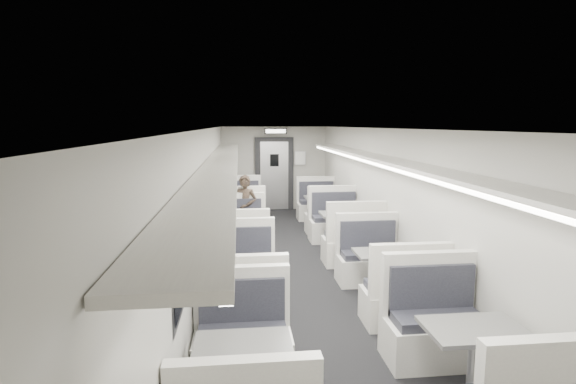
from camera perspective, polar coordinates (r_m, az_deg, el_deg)
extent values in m
cube|color=black|center=(7.40, 1.99, -11.38)|extent=(3.00, 12.00, 0.12)
cube|color=silver|center=(6.95, 2.10, 8.53)|extent=(3.00, 12.00, 0.12)
cube|color=#B0ACA4|center=(13.04, -1.80, 3.03)|extent=(3.00, 0.12, 2.40)
cube|color=#B0ACA4|center=(7.02, -10.67, -1.96)|extent=(0.12, 12.00, 2.40)
cube|color=#B0ACA4|center=(7.45, 14.00, -1.46)|extent=(0.12, 12.00, 2.40)
cube|color=beige|center=(9.90, -6.07, -4.51)|extent=(1.08, 0.60, 0.46)
cube|color=#20202A|center=(9.87, -6.10, -2.89)|extent=(0.96, 0.48, 0.10)
cube|color=beige|center=(9.56, -6.12, -1.38)|extent=(1.08, 0.12, 0.72)
cube|color=beige|center=(11.45, -6.11, -2.71)|extent=(1.08, 0.60, 0.46)
cube|color=#20202A|center=(11.37, -6.13, -1.35)|extent=(0.96, 0.48, 0.10)
cube|color=beige|center=(11.57, -6.16, 0.36)|extent=(1.08, 0.12, 0.72)
cylinder|color=silver|center=(10.65, -6.10, -2.90)|extent=(0.10, 0.10, 0.71)
cylinder|color=silver|center=(10.72, -6.07, -4.67)|extent=(0.37, 0.37, 0.03)
cube|color=slate|center=(10.58, -6.13, -0.81)|extent=(0.90, 0.61, 0.04)
cube|color=beige|center=(7.91, -6.00, -8.04)|extent=(0.98, 0.55, 0.42)
cube|color=#20202A|center=(7.87, -6.03, -6.20)|extent=(0.87, 0.44, 0.09)
cube|color=beige|center=(7.58, -6.05, -4.60)|extent=(0.98, 0.11, 0.65)
cube|color=beige|center=(9.31, -6.05, -5.49)|extent=(0.98, 0.55, 0.42)
cube|color=#20202A|center=(9.22, -6.08, -4.00)|extent=(0.87, 0.44, 0.09)
cube|color=beige|center=(9.39, -6.11, -2.04)|extent=(0.98, 0.11, 0.65)
cylinder|color=silver|center=(8.58, -6.04, -5.94)|extent=(0.09, 0.09, 0.64)
cylinder|color=silver|center=(8.66, -6.01, -7.90)|extent=(0.33, 0.33, 0.03)
cube|color=slate|center=(8.50, -6.08, -3.61)|extent=(0.82, 0.56, 0.04)
cube|color=beige|center=(5.34, -5.82, -16.44)|extent=(1.01, 0.56, 0.43)
cube|color=#20202A|center=(5.26, -5.87, -13.72)|extent=(0.90, 0.45, 0.10)
cube|color=beige|center=(4.94, -5.90, -11.67)|extent=(1.01, 0.11, 0.67)
cube|color=beige|center=(6.71, -5.94, -11.07)|extent=(1.01, 0.56, 0.43)
cube|color=#20202A|center=(6.60, -5.97, -9.01)|extent=(0.90, 0.45, 0.10)
cube|color=beige|center=(6.75, -6.02, -6.09)|extent=(1.01, 0.11, 0.67)
cylinder|color=silver|center=(5.98, -5.91, -12.43)|extent=(0.10, 0.10, 0.66)
cylinder|color=silver|center=(6.10, -5.86, -15.19)|extent=(0.34, 0.34, 0.03)
cube|color=slate|center=(5.85, -5.96, -9.07)|extent=(0.84, 0.57, 0.04)
cube|color=beige|center=(4.76, -5.75, -19.80)|extent=(0.97, 0.54, 0.41)
cube|color=#20202A|center=(4.62, -5.80, -17.22)|extent=(0.86, 0.43, 0.09)
cube|color=beige|center=(4.72, -5.87, -13.02)|extent=(0.97, 0.11, 0.64)
cube|color=slate|center=(3.92, -5.75, -18.82)|extent=(0.81, 0.55, 0.04)
cube|color=beige|center=(10.33, 5.12, -4.02)|extent=(1.02, 0.57, 0.43)
cube|color=#20202A|center=(10.30, 5.10, -2.55)|extent=(0.90, 0.45, 0.10)
cube|color=beige|center=(10.02, 5.39, -1.19)|extent=(1.02, 0.12, 0.67)
cube|color=beige|center=(11.77, 3.68, -2.44)|extent=(1.02, 0.57, 0.43)
cube|color=#20202A|center=(11.70, 3.72, -1.19)|extent=(0.90, 0.45, 0.10)
cube|color=beige|center=(11.88, 3.54, 0.37)|extent=(1.02, 0.12, 0.67)
cylinder|color=silver|center=(11.03, 4.36, -2.59)|extent=(0.10, 0.10, 0.66)
cylinder|color=silver|center=(11.09, 4.34, -4.20)|extent=(0.35, 0.35, 0.03)
cube|color=slate|center=(10.96, 4.38, -0.69)|extent=(0.85, 0.58, 0.04)
cube|color=beige|center=(8.17, 8.28, -7.40)|extent=(1.07, 0.60, 0.45)
cube|color=#20202A|center=(8.13, 8.27, -5.46)|extent=(0.95, 0.47, 0.10)
cube|color=beige|center=(7.83, 8.77, -3.74)|extent=(1.07, 0.12, 0.71)
cube|color=beige|center=(9.66, 5.94, -4.86)|extent=(1.07, 0.60, 0.45)
cube|color=#20202A|center=(9.57, 6.00, -3.28)|extent=(0.95, 0.47, 0.10)
cube|color=beige|center=(9.75, 5.72, -1.24)|extent=(1.07, 0.12, 0.71)
cylinder|color=silver|center=(8.88, 7.02, -5.27)|extent=(0.10, 0.10, 0.70)
cylinder|color=silver|center=(8.97, 6.98, -7.34)|extent=(0.36, 0.36, 0.03)
cube|color=slate|center=(8.80, 7.07, -2.81)|extent=(0.89, 0.61, 0.04)
cube|color=beige|center=(5.97, 14.35, -13.91)|extent=(1.00, 0.55, 0.42)
cube|color=#20202A|center=(5.90, 14.35, -11.49)|extent=(0.88, 0.44, 0.09)
cube|color=beige|center=(5.60, 15.29, -9.56)|extent=(1.00, 0.11, 0.66)
cube|color=beige|center=(7.27, 10.25, -9.63)|extent=(1.00, 0.55, 0.42)
cube|color=#20202A|center=(7.17, 10.37, -7.74)|extent=(0.88, 0.44, 0.09)
cube|color=beige|center=(7.31, 9.92, -5.12)|extent=(1.00, 0.11, 0.66)
cylinder|color=silver|center=(6.57, 12.12, -10.65)|extent=(0.09, 0.09, 0.65)
cylinder|color=silver|center=(6.68, 12.03, -13.16)|extent=(0.34, 0.34, 0.03)
cube|color=slate|center=(6.46, 12.22, -7.61)|extent=(0.83, 0.56, 0.04)
cube|color=beige|center=(5.19, 18.10, -17.55)|extent=(1.04, 0.58, 0.44)
cube|color=#20202A|center=(5.05, 18.39, -14.94)|extent=(0.92, 0.46, 0.10)
cube|color=beige|center=(5.15, 17.42, -10.92)|extent=(1.04, 0.12, 0.69)
cylinder|color=silver|center=(4.53, 22.39, -20.16)|extent=(0.10, 0.10, 0.68)
cube|color=slate|center=(4.36, 22.68, -15.80)|extent=(0.86, 0.59, 0.04)
imported|color=black|center=(9.39, -5.47, -2.20)|extent=(0.61, 0.52, 1.43)
cube|color=black|center=(10.35, -8.89, 2.30)|extent=(0.02, 1.18, 0.84)
cube|color=black|center=(8.17, -9.57, 0.62)|extent=(0.02, 1.18, 0.84)
cube|color=black|center=(6.00, -10.74, -2.29)|extent=(0.02, 1.18, 0.84)
cube|color=black|center=(3.88, -13.24, -8.42)|extent=(0.02, 1.18, 0.84)
cube|color=beige|center=(6.61, -8.44, 3.75)|extent=(0.46, 10.40, 0.05)
cube|color=white|center=(6.61, -6.70, 3.35)|extent=(0.05, 10.20, 0.04)
cube|color=beige|center=(6.98, 12.75, 3.89)|extent=(0.46, 10.40, 0.05)
cube|color=white|center=(6.92, 11.17, 3.48)|extent=(0.05, 10.20, 0.04)
cube|color=black|center=(12.94, -1.76, 2.31)|extent=(1.10, 0.10, 2.10)
cube|color=silver|center=(12.91, -1.74, 2.08)|extent=(0.80, 0.05, 1.95)
cube|color=black|center=(12.83, -1.74, 4.05)|extent=(0.25, 0.02, 0.35)
cube|color=black|center=(12.37, -1.60, 7.73)|extent=(0.62, 0.10, 0.16)
cube|color=white|center=(12.31, -1.58, 7.73)|extent=(0.54, 0.02, 0.10)
cube|color=white|center=(12.96, 1.56, 4.32)|extent=(0.32, 0.02, 0.40)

